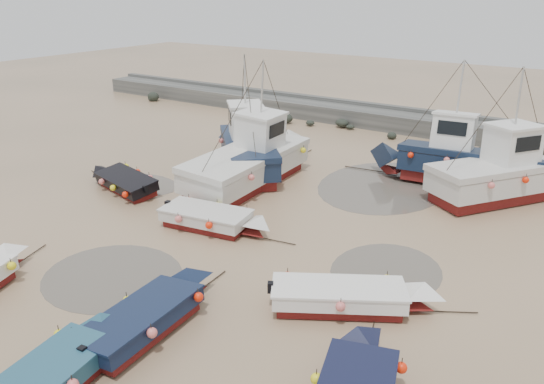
{
  "coord_description": "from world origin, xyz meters",
  "views": [
    {
      "loc": [
        11.42,
        -13.57,
        9.58
      ],
      "look_at": [
        -0.19,
        3.94,
        1.4
      ],
      "focal_mm": 35.0,
      "sensor_mm": 36.0,
      "label": 1
    }
  ],
  "objects_px": {
    "dinghy_4": "(124,179)",
    "person": "(245,183)",
    "cabin_boat_0": "(247,146)",
    "dinghy_3": "(350,295)",
    "cabin_boat_1": "(253,158)",
    "dinghy_1": "(150,313)",
    "dinghy_2": "(57,368)",
    "dinghy_5": "(214,217)",
    "cabin_boat_2": "(456,159)",
    "cabin_boat_3": "(505,172)"
  },
  "relations": [
    {
      "from": "cabin_boat_2",
      "to": "dinghy_2",
      "type": "bearing_deg",
      "value": 162.15
    },
    {
      "from": "dinghy_3",
      "to": "cabin_boat_0",
      "type": "xyz_separation_m",
      "value": [
        -10.92,
        9.46,
        0.8
      ]
    },
    {
      "from": "cabin_boat_3",
      "to": "person",
      "type": "xyz_separation_m",
      "value": [
        -11.65,
        -5.01,
        -1.37
      ]
    },
    {
      "from": "dinghy_1",
      "to": "dinghy_5",
      "type": "xyz_separation_m",
      "value": [
        -2.87,
        6.46,
        0.0
      ]
    },
    {
      "from": "cabin_boat_2",
      "to": "dinghy_3",
      "type": "bearing_deg",
      "value": 175.95
    },
    {
      "from": "cabin_boat_0",
      "to": "dinghy_4",
      "type": "bearing_deg",
      "value": -161.21
    },
    {
      "from": "cabin_boat_3",
      "to": "person",
      "type": "relative_size",
      "value": 5.08
    },
    {
      "from": "dinghy_3",
      "to": "person",
      "type": "distance_m",
      "value": 12.29
    },
    {
      "from": "dinghy_3",
      "to": "cabin_boat_2",
      "type": "distance_m",
      "value": 13.46
    },
    {
      "from": "dinghy_1",
      "to": "dinghy_2",
      "type": "relative_size",
      "value": 1.11
    },
    {
      "from": "dinghy_2",
      "to": "dinghy_5",
      "type": "xyz_separation_m",
      "value": [
        -2.7,
        9.5,
        -0.01
      ]
    },
    {
      "from": "dinghy_4",
      "to": "cabin_boat_0",
      "type": "distance_m",
      "value": 6.89
    },
    {
      "from": "dinghy_1",
      "to": "dinghy_2",
      "type": "xyz_separation_m",
      "value": [
        -0.17,
        -3.04,
        0.01
      ]
    },
    {
      "from": "cabin_boat_2",
      "to": "person",
      "type": "xyz_separation_m",
      "value": [
        -9.09,
        -5.87,
        -1.35
      ]
    },
    {
      "from": "cabin_boat_3",
      "to": "person",
      "type": "height_order",
      "value": "cabin_boat_3"
    },
    {
      "from": "cabin_boat_3",
      "to": "cabin_boat_2",
      "type": "bearing_deg",
      "value": -163.26
    },
    {
      "from": "cabin_boat_0",
      "to": "cabin_boat_2",
      "type": "relative_size",
      "value": 0.82
    },
    {
      "from": "dinghy_1",
      "to": "cabin_boat_2",
      "type": "xyz_separation_m",
      "value": [
        3.94,
        17.61,
        0.8
      ]
    },
    {
      "from": "dinghy_5",
      "to": "cabin_boat_0",
      "type": "distance_m",
      "value": 8.04
    },
    {
      "from": "dinghy_1",
      "to": "dinghy_3",
      "type": "xyz_separation_m",
      "value": [
        4.54,
        4.18,
        -0.0
      ]
    },
    {
      "from": "dinghy_4",
      "to": "cabin_boat_0",
      "type": "relative_size",
      "value": 0.74
    },
    {
      "from": "cabin_boat_2",
      "to": "person",
      "type": "height_order",
      "value": "cabin_boat_2"
    },
    {
      "from": "cabin_boat_0",
      "to": "cabin_boat_2",
      "type": "distance_m",
      "value": 11.06
    },
    {
      "from": "dinghy_4",
      "to": "dinghy_5",
      "type": "height_order",
      "value": "same"
    },
    {
      "from": "dinghy_3",
      "to": "cabin_boat_2",
      "type": "height_order",
      "value": "cabin_boat_2"
    },
    {
      "from": "dinghy_4",
      "to": "cabin_boat_3",
      "type": "height_order",
      "value": "cabin_boat_3"
    },
    {
      "from": "dinghy_3",
      "to": "cabin_boat_2",
      "type": "relative_size",
      "value": 0.6
    },
    {
      "from": "dinghy_4",
      "to": "dinghy_5",
      "type": "xyz_separation_m",
      "value": [
        6.74,
        -1.15,
        0.0
      ]
    },
    {
      "from": "dinghy_2",
      "to": "cabin_boat_3",
      "type": "relative_size",
      "value": 0.69
    },
    {
      "from": "dinghy_1",
      "to": "cabin_boat_0",
      "type": "bearing_deg",
      "value": 111.79
    },
    {
      "from": "dinghy_4",
      "to": "person",
      "type": "xyz_separation_m",
      "value": [
        4.47,
        4.12,
        -0.55
      ]
    },
    {
      "from": "person",
      "to": "dinghy_5",
      "type": "bearing_deg",
      "value": 71.51
    },
    {
      "from": "dinghy_3",
      "to": "cabin_boat_0",
      "type": "distance_m",
      "value": 14.47
    },
    {
      "from": "dinghy_4",
      "to": "cabin_boat_1",
      "type": "xyz_separation_m",
      "value": [
        4.78,
        4.48,
        0.75
      ]
    },
    {
      "from": "dinghy_1",
      "to": "dinghy_5",
      "type": "relative_size",
      "value": 1.05
    },
    {
      "from": "person",
      "to": "dinghy_2",
      "type": "bearing_deg",
      "value": 66.82
    },
    {
      "from": "dinghy_1",
      "to": "cabin_boat_2",
      "type": "height_order",
      "value": "cabin_boat_2"
    },
    {
      "from": "cabin_boat_0",
      "to": "cabin_boat_1",
      "type": "distance_m",
      "value": 2.19
    },
    {
      "from": "dinghy_1",
      "to": "dinghy_5",
      "type": "height_order",
      "value": "same"
    },
    {
      "from": "dinghy_4",
      "to": "cabin_boat_0",
      "type": "xyz_separation_m",
      "value": [
        3.23,
        6.03,
        0.79
      ]
    },
    {
      "from": "dinghy_1",
      "to": "cabin_boat_3",
      "type": "height_order",
      "value": "cabin_boat_3"
    },
    {
      "from": "dinghy_2",
      "to": "cabin_boat_0",
      "type": "distance_m",
      "value": 17.82
    },
    {
      "from": "dinghy_4",
      "to": "cabin_boat_2",
      "type": "bearing_deg",
      "value": -40.15
    },
    {
      "from": "dinghy_5",
      "to": "cabin_boat_2",
      "type": "xyz_separation_m",
      "value": [
        6.82,
        11.15,
        0.8
      ]
    },
    {
      "from": "dinghy_4",
      "to": "dinghy_5",
      "type": "relative_size",
      "value": 1.0
    },
    {
      "from": "dinghy_3",
      "to": "cabin_boat_1",
      "type": "distance_m",
      "value": 12.29
    },
    {
      "from": "dinghy_4",
      "to": "cabin_boat_3",
      "type": "bearing_deg",
      "value": -47.02
    },
    {
      "from": "dinghy_2",
      "to": "dinghy_3",
      "type": "height_order",
      "value": "same"
    },
    {
      "from": "dinghy_2",
      "to": "cabin_boat_1",
      "type": "distance_m",
      "value": 15.86
    },
    {
      "from": "cabin_boat_0",
      "to": "dinghy_3",
      "type": "bearing_deg",
      "value": -83.96
    }
  ]
}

